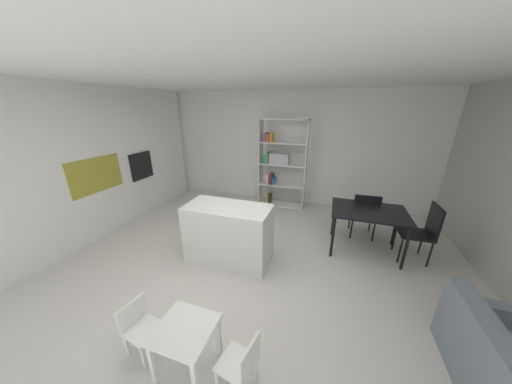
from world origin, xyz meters
name	(u,v)px	position (x,y,z in m)	size (l,w,h in m)	color
ground_plane	(239,266)	(0.00, 0.00, 0.00)	(9.56, 9.56, 0.00)	beige
ceiling_slab	(234,69)	(0.00, 0.00, 2.72)	(6.95, 5.94, 0.06)	white
back_partition	(284,149)	(0.00, 2.94, 1.35)	(6.95, 0.06, 2.69)	white
tall_cabinet_run_left	(74,166)	(-3.10, 0.00, 1.35)	(0.63, 5.35, 2.69)	white
cabinet_niche_splashback	(96,175)	(-2.78, 0.12, 1.17)	(0.01, 0.98, 0.62)	#9E932D
built_in_oven	(141,166)	(-2.76, 1.15, 1.11)	(0.06, 0.57, 0.57)	black
kitchen_island	(229,233)	(-0.23, 0.14, 0.46)	(1.30, 0.63, 0.92)	white
open_bookshelf	(279,163)	(-0.02, 2.56, 1.06)	(1.11, 0.34, 2.07)	white
child_table	(185,335)	(0.11, -1.51, 0.40)	(0.50, 0.49, 0.49)	white
child_chair_right	(242,364)	(0.66, -1.52, 0.31)	(0.34, 0.34, 0.57)	white
child_chair_left	(140,325)	(-0.43, -1.50, 0.30)	(0.34, 0.34, 0.54)	white
dining_table	(368,215)	(1.84, 1.08, 0.67)	(1.15, 0.83, 0.75)	black
dining_chair_window_side	(424,229)	(2.64, 1.08, 0.55)	(0.47, 0.44, 0.95)	black
dining_chair_far	(365,211)	(1.84, 1.52, 0.53)	(0.45, 0.46, 0.88)	black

